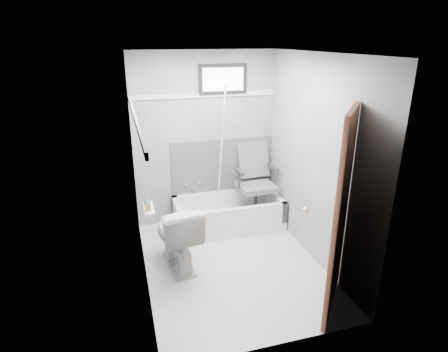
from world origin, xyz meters
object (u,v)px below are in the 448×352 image
object	(u,v)px
door	(385,228)
soap_bottle_a	(148,206)
bathtub	(228,213)
toilet	(177,235)
soap_bottle_b	(147,201)
office_chair	(256,181)

from	to	relation	value
door	soap_bottle_a	xyz separation A→B (m)	(-1.92, 1.10, -0.03)
bathtub	toilet	world-z (taller)	toilet
toilet	door	xyz separation A→B (m)	(1.60, -1.45, 0.61)
soap_bottle_a	soap_bottle_b	distance (m)	0.14
office_chair	soap_bottle_b	distance (m)	1.92
office_chair	toilet	bearing A→B (deg)	-150.84
office_chair	door	distance (m)	2.31
door	office_chair	bearing A→B (deg)	98.24
toilet	soap_bottle_b	xyz separation A→B (m)	(-0.32, -0.21, 0.56)
bathtub	door	xyz separation A→B (m)	(0.75, -2.21, 0.79)
office_chair	door	world-z (taller)	door
toilet	soap_bottle_b	world-z (taller)	soap_bottle_b
bathtub	door	bearing A→B (deg)	-71.25
bathtub	soap_bottle_a	distance (m)	1.78
door	soap_bottle_a	distance (m)	2.21
soap_bottle_a	soap_bottle_b	world-z (taller)	soap_bottle_a
soap_bottle_a	office_chair	bearing A→B (deg)	36.01
bathtub	soap_bottle_a	world-z (taller)	soap_bottle_a
door	toilet	bearing A→B (deg)	137.82
toilet	soap_bottle_b	distance (m)	0.68
soap_bottle_a	soap_bottle_b	size ratio (longest dim) A/B	1.19
bathtub	toilet	distance (m)	1.16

